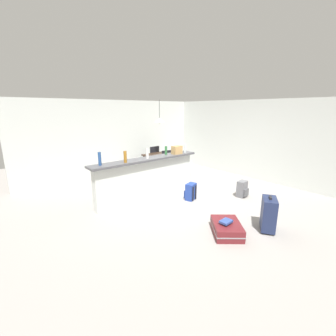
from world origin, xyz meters
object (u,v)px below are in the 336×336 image
Objects in this scene: dining_chair_near_partition at (169,164)px; suitcase_upright_navy at (269,214)px; dining_chair_far_side at (153,158)px; bottle_amber at (125,157)px; bottle_blue at (100,159)px; backpack_grey at (242,189)px; bottle_clear at (185,149)px; pendant_lamp at (159,120)px; suitcase_flat_maroon at (227,228)px; grocery_bag at (177,150)px; backpack_blue at (191,192)px; bottle_white at (147,153)px; book_stack at (226,222)px; dining_table at (162,157)px; bottle_green at (166,150)px.

suitcase_upright_navy is (-0.70, -3.68, -0.19)m from dining_chair_near_partition.
bottle_amber is at bearing -137.93° from dining_chair_far_side.
backpack_grey is (3.12, -1.54, -0.98)m from bottle_blue.
pendant_lamp is (0.32, 1.55, 0.71)m from bottle_clear.
suitcase_flat_maroon is at bearing -116.80° from bottle_clear.
grocery_bag reaches higher than backpack_blue.
backpack_blue is (-1.16, 0.72, 0.00)m from backpack_grey.
pendant_lamp is (1.59, 1.54, 0.69)m from bottle_white.
bottle_blue is 2.86m from book_stack.
dining_chair_far_side is 4.86m from suitcase_upright_navy.
bottle_amber is 0.28× the size of dining_chair_near_partition.
suitcase_upright_navy is (1.97, -2.82, -0.85)m from bottle_blue.
dining_table is at bearing 42.23° from bottle_white.
suitcase_flat_maroon is 1.26× the size of suitcase_upright_navy.
book_stack is (-0.90, -2.31, -0.90)m from grocery_bag.
bottle_blue is 0.57m from bottle_amber.
bottle_clear is 1.57m from dining_table.
bottle_white is 0.33× the size of pendant_lamp.
bottle_green is 0.26× the size of suitcase_flat_maroon.
bottle_white is 0.60× the size of backpack_grey.
dining_table is (0.63, 1.46, -0.50)m from grocery_bag.
bottle_white is at bearing -147.82° from dining_chair_near_partition.
bottle_amber is 1.04× the size of bottle_white.
dining_chair_near_partition is 1.47m from pendant_lamp.
bottle_amber is 0.35× the size of pendant_lamp.
grocery_bag is at bearing -113.45° from dining_table.
grocery_bag is 2.64m from book_stack.
bottle_amber is at bearing -146.38° from dining_table.
bottle_green is (1.31, 0.14, -0.02)m from bottle_amber.
bottle_amber is at bearing -177.07° from bottle_white.
book_stack is (-1.60, -4.37, -0.26)m from dining_chair_far_side.
bottle_blue is 3.14m from dining_table.
bottle_amber is at bearing -173.96° from bottle_green.
bottle_green is at bearing 6.04° from bottle_amber.
grocery_bag is at bearing 86.55° from suitcase_upright_navy.
dining_chair_near_partition is 3.75m from suitcase_upright_navy.
dining_table is at bearing 33.62° from bottle_amber.
bottle_blue is 3.55m from suitcase_upright_navy.
dining_table is (0.32, 1.45, -0.50)m from bottle_clear.
book_stack is (0.06, -2.33, -0.91)m from bottle_white.
bottle_amber reaches higher than suitcase_flat_maroon.
pendant_lamp reaches higher than bottle_green.
bottle_blue is 1.30× the size of bottle_green.
backpack_grey is 1.55× the size of book_stack.
dining_table is 1.18× the size of dining_chair_far_side.
bottle_green is 0.30m from grocery_bag.
backpack_grey is at bearing -31.89° from backpack_blue.
bottle_green is at bearing 156.29° from grocery_bag.
bottle_clear reaches higher than suitcase_flat_maroon.
dining_table is at bearing 66.55° from grocery_bag.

